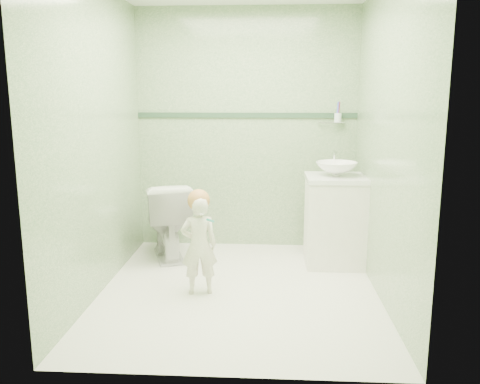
{
  "coord_description": "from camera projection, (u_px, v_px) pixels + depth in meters",
  "views": [
    {
      "loc": [
        0.23,
        -3.74,
        1.55
      ],
      "look_at": [
        0.0,
        0.15,
        0.78
      ],
      "focal_mm": 36.85,
      "sensor_mm": 36.0,
      "label": 1
    }
  ],
  "objects": [
    {
      "name": "vanity",
      "position": [
        334.0,
        222.0,
        4.53
      ],
      "size": [
        0.52,
        0.5,
        0.8
      ],
      "primitive_type": "cube",
      "color": "silver",
      "rests_on": "ground"
    },
    {
      "name": "counter",
      "position": [
        336.0,
        178.0,
        4.46
      ],
      "size": [
        0.54,
        0.52,
        0.04
      ],
      "primitive_type": "cube",
      "color": "white",
      "rests_on": "vanity"
    },
    {
      "name": "toddler",
      "position": [
        199.0,
        246.0,
        3.85
      ],
      "size": [
        0.32,
        0.24,
        0.78
      ],
      "primitive_type": "imported",
      "rotation": [
        0.0,
        0.0,
        3.36
      ],
      "color": "beige",
      "rests_on": "ground"
    },
    {
      "name": "hair_cap",
      "position": [
        199.0,
        200.0,
        3.81
      ],
      "size": [
        0.17,
        0.17,
        0.17
      ],
      "primitive_type": "sphere",
      "color": "#BF7F43",
      "rests_on": "toddler"
    },
    {
      "name": "basin",
      "position": [
        336.0,
        169.0,
        4.44
      ],
      "size": [
        0.37,
        0.37,
        0.13
      ],
      "primitive_type": "imported",
      "color": "white",
      "rests_on": "counter"
    },
    {
      "name": "teal_toothbrush",
      "position": [
        210.0,
        220.0,
        3.7
      ],
      "size": [
        0.11,
        0.14,
        0.08
      ],
      "color": "teal",
      "rests_on": "toddler"
    },
    {
      "name": "faucet",
      "position": [
        334.0,
        158.0,
        4.6
      ],
      "size": [
        0.03,
        0.13,
        0.18
      ],
      "color": "silver",
      "rests_on": "counter"
    },
    {
      "name": "cup_holder",
      "position": [
        337.0,
        118.0,
        4.82
      ],
      "size": [
        0.26,
        0.07,
        0.21
      ],
      "color": "silver",
      "rests_on": "room_shell"
    },
    {
      "name": "ground",
      "position": [
        239.0,
        290.0,
        3.98
      ],
      "size": [
        2.5,
        2.5,
        0.0
      ],
      "primitive_type": "plane",
      "color": "silver",
      "rests_on": "ground"
    },
    {
      "name": "trim_stripe",
      "position": [
        246.0,
        115.0,
        4.93
      ],
      "size": [
        2.2,
        0.02,
        0.05
      ],
      "primitive_type": "cube",
      "color": "#2B4933",
      "rests_on": "room_shell"
    },
    {
      "name": "toilet",
      "position": [
        167.0,
        220.0,
        4.73
      ],
      "size": [
        0.63,
        0.82,
        0.74
      ],
      "primitive_type": "imported",
      "rotation": [
        0.0,
        0.0,
        3.47
      ],
      "color": "white",
      "rests_on": "ground"
    },
    {
      "name": "room_shell",
      "position": [
        239.0,
        142.0,
        3.74
      ],
      "size": [
        2.5,
        2.54,
        2.4
      ],
      "color": "gray",
      "rests_on": "ground"
    }
  ]
}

